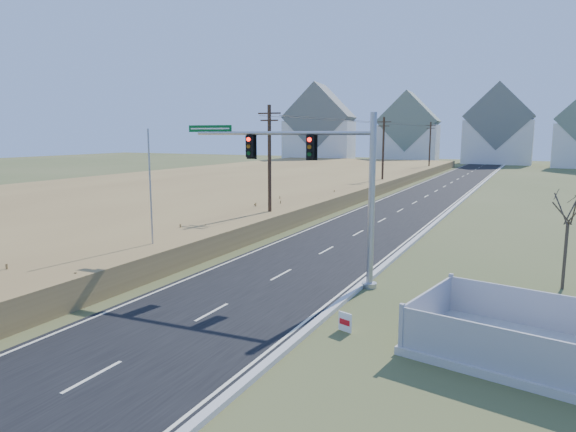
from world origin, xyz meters
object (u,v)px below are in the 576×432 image
object	(u,v)px
open_sign	(345,322)
bare_tree	(569,207)
traffic_signal_mast	(331,182)
fence_enclosure	(528,348)
flagpole	(151,214)

from	to	relation	value
open_sign	bare_tree	world-z (taller)	bare_tree
traffic_signal_mast	fence_enclosure	bearing A→B (deg)	-32.09
fence_enclosure	open_sign	distance (m)	5.89
open_sign	flagpole	xyz separation A→B (m)	(-12.02, 3.92, 2.51)
bare_tree	open_sign	bearing A→B (deg)	-127.83
flagpole	bare_tree	xyz separation A→B (m)	(19.13, 5.24, 0.89)
flagpole	traffic_signal_mast	bearing A→B (deg)	9.41
open_sign	flagpole	distance (m)	12.89
bare_tree	fence_enclosure	bearing A→B (deg)	-98.23
bare_tree	flagpole	bearing A→B (deg)	-164.68
fence_enclosure	open_sign	size ratio (longest dim) A/B	11.04
open_sign	bare_tree	bearing A→B (deg)	70.75
fence_enclosure	flagpole	xyz separation A→B (m)	(-17.89, 3.37, 2.58)
traffic_signal_mast	flagpole	distance (m)	9.61
traffic_signal_mast	bare_tree	bearing A→B (deg)	18.25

